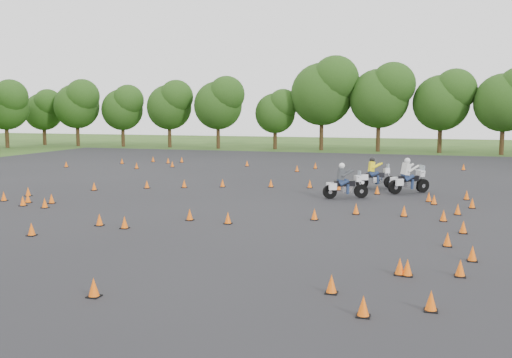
# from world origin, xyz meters

# --- Properties ---
(ground) EXTENTS (140.00, 140.00, 0.00)m
(ground) POSITION_xyz_m (0.00, 0.00, 0.00)
(ground) COLOR #2D5119
(ground) RESTS_ON ground
(asphalt_pad) EXTENTS (62.00, 62.00, 0.00)m
(asphalt_pad) POSITION_xyz_m (0.00, 6.00, 0.01)
(asphalt_pad) COLOR black
(asphalt_pad) RESTS_ON ground
(treeline) EXTENTS (87.06, 32.61, 10.76)m
(treeline) POSITION_xyz_m (4.41, 34.95, 4.61)
(treeline) COLOR #1F3F12
(treeline) RESTS_ON ground
(traffic_cones) EXTENTS (36.25, 33.43, 0.45)m
(traffic_cones) POSITION_xyz_m (-0.10, 5.83, 0.23)
(traffic_cones) COLOR #FB600A
(traffic_cones) RESTS_ON asphalt_pad
(rider_grey) EXTENTS (2.42, 1.64, 1.81)m
(rider_grey) POSITION_xyz_m (3.87, 6.92, 0.91)
(rider_grey) COLOR #373A3E
(rider_grey) RESTS_ON ground
(rider_yellow) EXTENTS (2.41, 1.51, 1.79)m
(rider_yellow) POSITION_xyz_m (5.06, 10.99, 0.90)
(rider_yellow) COLOR yellow
(rider_yellow) RESTS_ON ground
(rider_white) EXTENTS (2.45, 2.10, 1.92)m
(rider_white) POSITION_xyz_m (6.88, 9.68, 0.97)
(rider_white) COLOR silver
(rider_white) RESTS_ON ground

